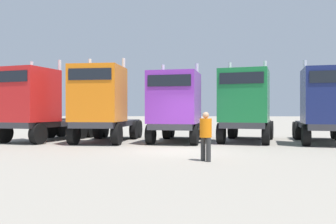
% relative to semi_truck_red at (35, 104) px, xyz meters
% --- Properties ---
extents(ground, '(200.00, 200.00, 0.00)m').
position_rel_semi_truck_red_xyz_m(ground, '(7.84, -3.84, -2.03)').
color(ground, gray).
extents(semi_truck_red, '(4.04, 6.52, 4.49)m').
position_rel_semi_truck_red_xyz_m(semi_truck_red, '(0.00, 0.00, 0.00)').
color(semi_truck_red, '#333338').
rests_on(semi_truck_red, ground).
extents(semi_truck_orange, '(2.92, 6.33, 4.53)m').
position_rel_semi_truck_red_xyz_m(semi_truck_orange, '(3.75, -0.38, 0.02)').
color(semi_truck_orange, '#333338').
rests_on(semi_truck_orange, ground).
extents(semi_truck_purple, '(3.41, 6.25, 4.24)m').
position_rel_semi_truck_red_xyz_m(semi_truck_purple, '(7.64, -0.08, -0.12)').
color(semi_truck_purple, '#333338').
rests_on(semi_truck_purple, ground).
extents(semi_truck_green, '(3.96, 6.35, 4.38)m').
position_rel_semi_truck_red_xyz_m(semi_truck_green, '(11.27, 0.32, -0.06)').
color(semi_truck_green, '#333338').
rests_on(semi_truck_green, ground).
extents(semi_truck_navy, '(3.68, 6.64, 4.34)m').
position_rel_semi_truck_red_xyz_m(semi_truck_navy, '(15.15, -0.48, -0.09)').
color(semi_truck_navy, '#333338').
rests_on(semi_truck_navy, ground).
extents(visitor_in_hivis, '(0.56, 0.56, 1.64)m').
position_rel_semi_truck_red_xyz_m(visitor_in_hivis, '(8.87, -6.72, -1.09)').
color(visitor_in_hivis, '#303030').
rests_on(visitor_in_hivis, ground).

